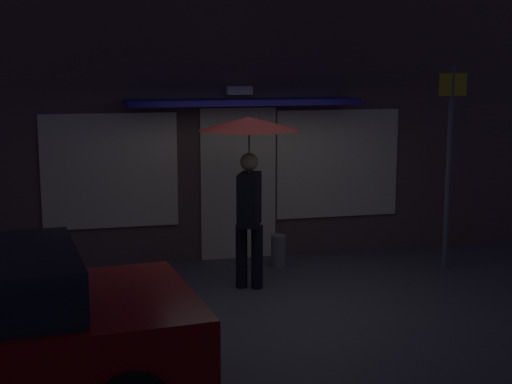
% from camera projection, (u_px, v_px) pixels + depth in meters
% --- Properties ---
extents(ground_plane, '(18.00, 18.00, 0.00)m').
position_uv_depth(ground_plane, '(276.00, 303.00, 8.97)').
color(ground_plane, '#423F44').
extents(building_facade, '(10.92, 1.00, 3.85)m').
position_uv_depth(building_facade, '(236.00, 127.00, 10.89)').
color(building_facade, brown).
rests_on(building_facade, ground).
extents(person_with_umbrella, '(1.25, 1.25, 2.18)m').
position_uv_depth(person_with_umbrella, '(249.00, 153.00, 9.30)').
color(person_with_umbrella, black).
rests_on(person_with_umbrella, ground).
extents(street_sign_post, '(0.40, 0.07, 2.79)m').
position_uv_depth(street_sign_post, '(449.00, 157.00, 10.24)').
color(street_sign_post, '#595B60').
rests_on(street_sign_post, ground).
extents(sidewalk_bollard, '(0.21, 0.21, 0.46)m').
position_uv_depth(sidewalk_bollard, '(278.00, 251.00, 10.53)').
color(sidewalk_bollard, slate).
rests_on(sidewalk_bollard, ground).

